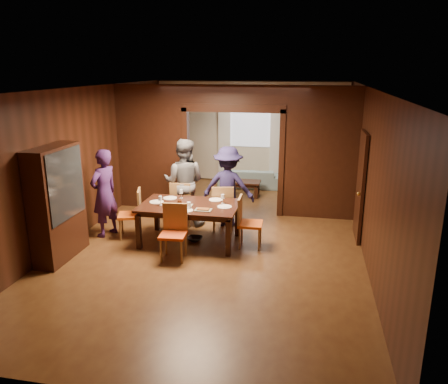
% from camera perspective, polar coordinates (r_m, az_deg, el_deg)
% --- Properties ---
extents(floor, '(9.00, 9.00, 0.00)m').
position_cam_1_polar(floor, '(8.79, -0.72, -5.81)').
color(floor, '#4C2A15').
rests_on(floor, ground).
extents(ceiling, '(5.50, 9.00, 0.02)m').
position_cam_1_polar(ceiling, '(8.16, -0.79, 13.43)').
color(ceiling, silver).
rests_on(ceiling, room_walls).
extents(room_walls, '(5.52, 9.01, 2.90)m').
position_cam_1_polar(room_walls, '(10.16, 1.46, 6.03)').
color(room_walls, black).
rests_on(room_walls, floor).
extents(person_purple, '(0.61, 0.74, 1.75)m').
position_cam_1_polar(person_purple, '(8.90, -15.37, -0.16)').
color(person_purple, '#3D1E58').
rests_on(person_purple, floor).
extents(person_grey, '(0.91, 0.71, 1.85)m').
position_cam_1_polar(person_grey, '(9.25, -5.25, 1.28)').
color(person_grey, '#53555A').
rests_on(person_grey, floor).
extents(person_navy, '(1.12, 0.68, 1.70)m').
position_cam_1_polar(person_navy, '(9.15, 0.56, 0.70)').
color(person_navy, '#1E1A42').
rests_on(person_navy, floor).
extents(sofa, '(1.81, 0.79, 0.52)m').
position_cam_1_polar(sofa, '(12.31, 3.44, 1.85)').
color(sofa, '#7B9BA1').
rests_on(sofa, floor).
extents(serving_bowl, '(0.30, 0.30, 0.07)m').
position_cam_1_polar(serving_bowl, '(8.32, -3.92, -1.30)').
color(serving_bowl, black).
rests_on(serving_bowl, dining_table).
extents(dining_table, '(1.85, 1.15, 0.76)m').
position_cam_1_polar(dining_table, '(8.41, -4.48, -4.11)').
color(dining_table, black).
rests_on(dining_table, floor).
extents(coffee_table, '(0.80, 0.50, 0.40)m').
position_cam_1_polar(coffee_table, '(11.44, 2.75, 0.46)').
color(coffee_table, black).
rests_on(coffee_table, floor).
extents(chair_left, '(0.55, 0.55, 0.97)m').
position_cam_1_polar(chair_left, '(8.81, -12.22, -2.77)').
color(chair_left, '#DF5815').
rests_on(chair_left, floor).
extents(chair_right, '(0.46, 0.46, 0.97)m').
position_cam_1_polar(chair_right, '(8.15, 3.47, -3.97)').
color(chair_right, '#D15113').
rests_on(chair_right, floor).
extents(chair_far_l, '(0.45, 0.45, 0.97)m').
position_cam_1_polar(chair_far_l, '(9.32, -5.38, -1.44)').
color(chair_far_l, orange).
rests_on(chair_far_l, floor).
extents(chair_far_r, '(0.52, 0.52, 0.97)m').
position_cam_1_polar(chair_far_r, '(9.00, -0.17, -1.99)').
color(chair_far_r, '#E74115').
rests_on(chair_far_r, floor).
extents(chair_near, '(0.47, 0.47, 0.97)m').
position_cam_1_polar(chair_near, '(7.67, -6.67, -5.37)').
color(chair_near, '#C33E12').
rests_on(chair_near, floor).
extents(hutch, '(0.40, 1.20, 2.00)m').
position_cam_1_polar(hutch, '(8.06, -20.96, -1.42)').
color(hutch, black).
rests_on(hutch, floor).
extents(door_right, '(0.06, 0.90, 2.10)m').
position_cam_1_polar(door_right, '(8.82, 17.39, 0.71)').
color(door_right, black).
rests_on(door_right, floor).
extents(window_far, '(1.20, 0.03, 1.30)m').
position_cam_1_polar(window_far, '(12.63, 3.47, 8.87)').
color(window_far, silver).
rests_on(window_far, back_wall).
extents(curtain_left, '(0.35, 0.06, 2.40)m').
position_cam_1_polar(curtain_left, '(12.78, 0.06, 6.94)').
color(curtain_left, white).
rests_on(curtain_left, back_wall).
extents(curtain_right, '(0.35, 0.06, 2.40)m').
position_cam_1_polar(curtain_right, '(12.58, 6.82, 6.68)').
color(curtain_right, white).
rests_on(curtain_right, back_wall).
extents(plate_left, '(0.27, 0.27, 0.01)m').
position_cam_1_polar(plate_left, '(8.51, -8.79, -1.28)').
color(plate_left, silver).
rests_on(plate_left, dining_table).
extents(plate_far_l, '(0.27, 0.27, 0.01)m').
position_cam_1_polar(plate_far_l, '(8.72, -7.06, -0.78)').
color(plate_far_l, silver).
rests_on(plate_far_l, dining_table).
extents(plate_far_r, '(0.27, 0.27, 0.01)m').
position_cam_1_polar(plate_far_r, '(8.54, -1.07, -1.02)').
color(plate_far_r, white).
rests_on(plate_far_r, dining_table).
extents(plate_right, '(0.27, 0.27, 0.01)m').
position_cam_1_polar(plate_right, '(8.12, 0.07, -1.93)').
color(plate_right, silver).
rests_on(plate_right, dining_table).
extents(plate_near, '(0.27, 0.27, 0.01)m').
position_cam_1_polar(plate_near, '(7.95, -5.04, -2.40)').
color(plate_near, white).
rests_on(plate_near, dining_table).
extents(platter_a, '(0.30, 0.20, 0.04)m').
position_cam_1_polar(platter_a, '(8.22, -5.22, -1.69)').
color(platter_a, gray).
rests_on(platter_a, dining_table).
extents(platter_b, '(0.30, 0.20, 0.04)m').
position_cam_1_polar(platter_b, '(7.94, -2.74, -2.29)').
color(platter_b, slate).
rests_on(platter_b, dining_table).
extents(wineglass_left, '(0.08, 0.08, 0.18)m').
position_cam_1_polar(wineglass_left, '(8.28, -8.32, -1.13)').
color(wineglass_left, silver).
rests_on(wineglass_left, dining_table).
extents(wineglass_far, '(0.08, 0.08, 0.18)m').
position_cam_1_polar(wineglass_far, '(8.68, -5.61, -0.23)').
color(wineglass_far, silver).
rests_on(wineglass_far, dining_table).
extents(wineglass_right, '(0.08, 0.08, 0.18)m').
position_cam_1_polar(wineglass_right, '(8.31, -0.16, -0.91)').
color(wineglass_right, silver).
rests_on(wineglass_right, dining_table).
extents(tumbler, '(0.07, 0.07, 0.14)m').
position_cam_1_polar(tumbler, '(7.99, -4.62, -1.81)').
color(tumbler, silver).
rests_on(tumbler, dining_table).
extents(condiment_jar, '(0.08, 0.08, 0.11)m').
position_cam_1_polar(condiment_jar, '(8.29, -5.82, -1.29)').
color(condiment_jar, '#451F10').
rests_on(condiment_jar, dining_table).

